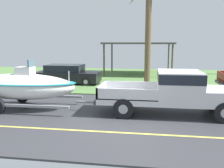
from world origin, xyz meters
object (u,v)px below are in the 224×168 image
object	(u,v)px
boat_on_trailer	(20,86)
carport_awning	(139,44)
parked_sedan_near	(67,75)
palm_tree_mid	(148,7)
pickup_truck_towing	(178,90)

from	to	relation	value
boat_on_trailer	carport_awning	world-z (taller)	carport_awning
parked_sedan_near	palm_tree_mid	bearing A→B (deg)	-1.01
pickup_truck_towing	carport_awning	size ratio (longest dim) A/B	0.97
pickup_truck_towing	carport_awning	xyz separation A→B (m)	(-2.21, 12.74, 1.78)
palm_tree_mid	pickup_truck_towing	bearing A→B (deg)	-78.46
boat_on_trailer	palm_tree_mid	distance (m)	9.61
pickup_truck_towing	palm_tree_mid	distance (m)	8.00
boat_on_trailer	parked_sedan_near	distance (m)	6.78
parked_sedan_near	carport_awning	size ratio (longest dim) A/B	0.73
parked_sedan_near	carport_awning	xyz separation A→B (m)	(4.76, 5.97, 2.12)
boat_on_trailer	parked_sedan_near	bearing A→B (deg)	90.90
boat_on_trailer	carport_awning	size ratio (longest dim) A/B	1.02
parked_sedan_near	palm_tree_mid	world-z (taller)	palm_tree_mid
pickup_truck_towing	carport_awning	world-z (taller)	carport_awning
boat_on_trailer	parked_sedan_near	world-z (taller)	boat_on_trailer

